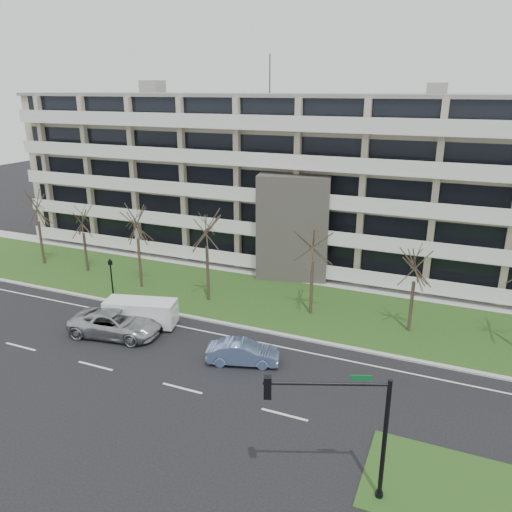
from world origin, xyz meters
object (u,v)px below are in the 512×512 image
at_px(white_van, 142,311).
at_px(pedestrian_signal, 111,272).
at_px(silver_pickup, 115,323).
at_px(blue_sedan, 243,352).
at_px(traffic_signal, 344,421).

distance_m(white_van, pedestrian_signal, 6.44).
relative_size(silver_pickup, blue_sedan, 1.42).
distance_m(blue_sedan, pedestrian_signal, 14.87).
bearing_deg(white_van, blue_sedan, -26.67).
bearing_deg(white_van, pedestrian_signal, 131.61).
bearing_deg(pedestrian_signal, traffic_signal, -15.52).
height_order(blue_sedan, pedestrian_signal, pedestrian_signal).
xyz_separation_m(white_van, pedestrian_signal, (-5.32, 3.54, 0.84)).
bearing_deg(blue_sedan, pedestrian_signal, 51.73).
relative_size(silver_pickup, pedestrian_signal, 1.98).
xyz_separation_m(blue_sedan, pedestrian_signal, (-13.82, 5.33, 1.26)).
xyz_separation_m(traffic_signal, pedestrian_signal, (-21.72, 13.27, -1.70)).
xyz_separation_m(silver_pickup, blue_sedan, (9.32, 0.05, -0.14)).
xyz_separation_m(silver_pickup, white_van, (0.82, 1.84, 0.28)).
bearing_deg(blue_sedan, silver_pickup, 73.13).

